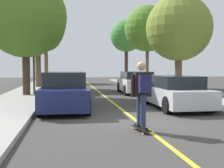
% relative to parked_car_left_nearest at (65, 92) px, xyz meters
% --- Properties ---
extents(ground, '(80.00, 80.00, 0.00)m').
position_rel_parked_car_left_nearest_xyz_m(ground, '(2.23, -2.82, -0.72)').
color(ground, '#3D3A38').
extents(center_line, '(0.12, 39.20, 0.01)m').
position_rel_parked_car_left_nearest_xyz_m(center_line, '(2.23, 1.18, -0.72)').
color(center_line, gold).
rests_on(center_line, ground).
extents(parked_car_left_nearest, '(1.91, 4.38, 1.50)m').
position_rel_parked_car_left_nearest_xyz_m(parked_car_left_nearest, '(0.00, 0.00, 0.00)').
color(parked_car_left_nearest, navy).
rests_on(parked_car_left_nearest, ground).
extents(parked_car_left_near, '(2.02, 4.19, 1.39)m').
position_rel_parked_car_left_nearest_xyz_m(parked_car_left_near, '(0.00, 7.11, -0.04)').
color(parked_car_left_near, '#BCAD89').
rests_on(parked_car_left_near, ground).
extents(parked_car_right_nearest, '(1.87, 4.30, 1.34)m').
position_rel_parked_car_left_nearest_xyz_m(parked_car_right_nearest, '(4.47, -0.14, -0.06)').
color(parked_car_right_nearest, '#B7B7BC').
rests_on(parked_car_right_nearest, ground).
extents(parked_car_right_near, '(2.08, 4.15, 1.41)m').
position_rel_parked_car_left_nearest_xyz_m(parked_car_right_near, '(4.47, 6.63, -0.02)').
color(parked_car_right_near, white).
rests_on(parked_car_right_near, ground).
extents(street_tree_left_nearest, '(4.58, 4.58, 6.65)m').
position_rel_parked_car_left_nearest_xyz_m(street_tree_left_nearest, '(-2.17, 5.24, 3.76)').
color(street_tree_left_nearest, '#3D2D1E').
rests_on(street_tree_left_nearest, sidewalk_left).
extents(street_tree_left_near, '(4.31, 4.31, 6.94)m').
position_rel_parked_car_left_nearest_xyz_m(street_tree_left_near, '(-2.17, 12.00, 4.18)').
color(street_tree_left_near, brown).
rests_on(street_tree_left_near, sidewalk_left).
extents(street_tree_left_far, '(3.45, 3.45, 6.72)m').
position_rel_parked_car_left_nearest_xyz_m(street_tree_left_far, '(-2.17, 20.85, 4.38)').
color(street_tree_left_far, brown).
rests_on(street_tree_left_far, sidewalk_left).
extents(street_tree_right_nearest, '(3.88, 3.88, 5.79)m').
position_rel_parked_car_left_nearest_xyz_m(street_tree_right_nearest, '(6.64, 4.89, 3.25)').
color(street_tree_right_nearest, brown).
rests_on(street_tree_right_nearest, sidewalk_right).
extents(street_tree_right_near, '(3.78, 3.78, 6.60)m').
position_rel_parked_car_left_nearest_xyz_m(street_tree_right_near, '(6.64, 11.66, 4.11)').
color(street_tree_right_near, brown).
rests_on(street_tree_right_near, sidewalk_right).
extents(street_tree_right_far, '(3.54, 3.54, 6.80)m').
position_rel_parked_car_left_nearest_xyz_m(street_tree_right_far, '(6.64, 20.21, 4.41)').
color(street_tree_right_far, '#3D2D1E').
rests_on(street_tree_right_far, sidewalk_right).
extents(fire_hydrant, '(0.20, 0.20, 0.70)m').
position_rel_parked_car_left_nearest_xyz_m(fire_hydrant, '(5.97, 2.04, -0.23)').
color(fire_hydrant, '#B2140F').
rests_on(fire_hydrant, sidewalk_right).
extents(streetlamp, '(0.36, 0.24, 4.93)m').
position_rel_parked_car_left_nearest_xyz_m(streetlamp, '(-1.75, 5.28, 2.28)').
color(streetlamp, '#38383D').
rests_on(streetlamp, sidewalk_left).
extents(skateboard, '(0.34, 0.86, 0.10)m').
position_rel_parked_car_left_nearest_xyz_m(skateboard, '(2.00, -4.20, -0.63)').
color(skateboard, black).
rests_on(skateboard, ground).
extents(skateboarder, '(0.59, 0.71, 1.72)m').
position_rel_parked_car_left_nearest_xyz_m(skateboarder, '(2.00, -4.23, 0.36)').
color(skateboarder, black).
rests_on(skateboarder, skateboard).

